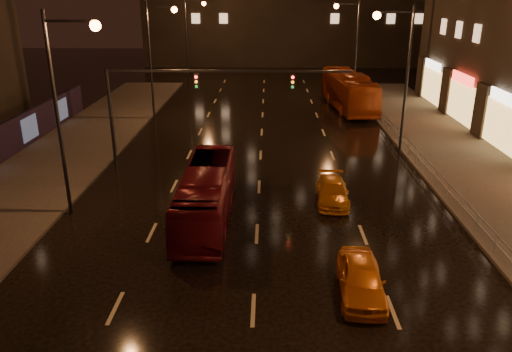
{
  "coord_description": "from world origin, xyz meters",
  "views": [
    {
      "loc": [
        0.45,
        -11.11,
        10.78
      ],
      "look_at": [
        -0.07,
        11.1,
        2.5
      ],
      "focal_mm": 35.0,
      "sensor_mm": 36.0,
      "label": 1
    }
  ],
  "objects_px": {
    "taxi_near": "(361,279)",
    "bus_curb": "(348,91)",
    "bus_red": "(207,194)",
    "taxi_far": "(332,192)"
  },
  "relations": [
    {
      "from": "bus_red",
      "to": "taxi_near",
      "type": "height_order",
      "value": "bus_red"
    },
    {
      "from": "taxi_near",
      "to": "taxi_far",
      "type": "relative_size",
      "value": 1.01
    },
    {
      "from": "taxi_near",
      "to": "bus_curb",
      "type": "bearing_deg",
      "value": 85.59
    },
    {
      "from": "bus_curb",
      "to": "taxi_far",
      "type": "bearing_deg",
      "value": -105.72
    },
    {
      "from": "taxi_near",
      "to": "taxi_far",
      "type": "distance_m",
      "value": 8.83
    },
    {
      "from": "bus_red",
      "to": "taxi_near",
      "type": "distance_m",
      "value": 9.29
    },
    {
      "from": "bus_red",
      "to": "bus_curb",
      "type": "relative_size",
      "value": 0.78
    },
    {
      "from": "bus_curb",
      "to": "taxi_far",
      "type": "distance_m",
      "value": 23.51
    },
    {
      "from": "bus_red",
      "to": "taxi_far",
      "type": "bearing_deg",
      "value": 18.92
    },
    {
      "from": "bus_red",
      "to": "bus_curb",
      "type": "bearing_deg",
      "value": 66.88
    }
  ]
}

